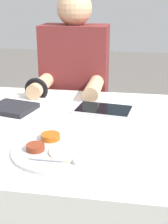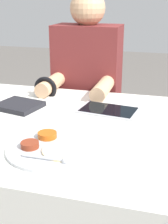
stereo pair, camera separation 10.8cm
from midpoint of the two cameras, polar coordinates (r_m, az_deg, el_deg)
name	(u,v)px [view 1 (the left image)]	position (r m, az deg, el deg)	size (l,w,h in m)	color
dining_table	(44,206)	(1.35, -9.74, -16.67)	(1.15, 0.85, 0.74)	silver
thali_tray	(57,149)	(0.94, -8.23, -6.86)	(0.27, 0.27, 0.03)	#B7BABF
red_notebook	(12,108)	(1.31, -15.28, 0.61)	(0.20, 0.18, 0.02)	silver
tablet_device	(104,109)	(1.26, 1.21, 0.45)	(0.26, 0.18, 0.01)	#B7B7BC
person_diner	(75,113)	(1.72, -3.41, -0.13)	(0.35, 0.44, 1.21)	black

